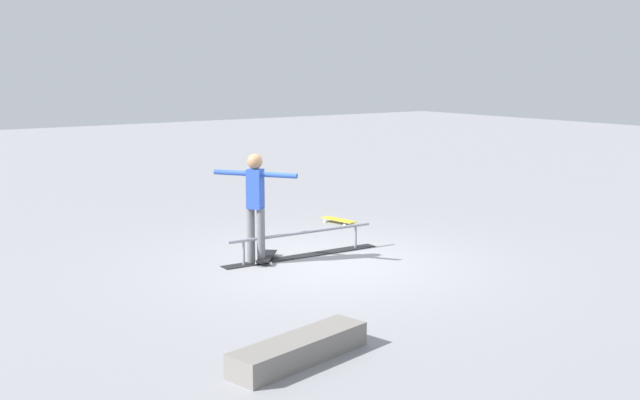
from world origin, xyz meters
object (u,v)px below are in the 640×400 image
Objects in this scene: grind_rail at (302,245)px; skate_ledge at (299,349)px; loose_skateboard_yellow at (339,220)px; skateboard_main at (267,256)px; skater_main at (255,200)px.

grind_rail is 4.57m from skate_ledge.
skate_ledge is at bearing -48.19° from loose_skateboard_yellow.
grind_rail reaches higher than skate_ledge.
grind_rail is 0.64m from skateboard_main.
skateboard_main is at bearing -4.76° from grind_rail.
skateboard_main is (-1.96, -3.84, -0.06)m from skate_ledge.
skater_main is 2.10× the size of loose_skateboard_yellow.
loose_skateboard_yellow is (-2.08, -1.78, -0.11)m from grind_rail.
skater_main is at bearing -114.71° from skate_ledge.
skate_ledge is at bearing -59.18° from skater_main.
grind_rail is at bearing -57.46° from loose_skateboard_yellow.
grind_rail is 1.64× the size of skater_main.
skater_main reaches higher than loose_skateboard_yellow.
skater_main is 2.37× the size of skateboard_main.
grind_rail is 3.89× the size of skateboard_main.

